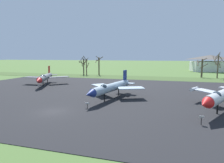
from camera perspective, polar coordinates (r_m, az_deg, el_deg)
The scene contains 16 objects.
ground_plane at distance 27.87m, azimuth -16.88°, elevation -8.47°, with size 600.00×600.00×0.00m, color #4C6B33.
asphalt_apron at distance 40.38m, azimuth -5.58°, elevation -3.24°, with size 70.17×48.17×0.05m, color black.
grass_verge_strip at distance 68.90m, azimuth 3.82°, elevation 1.21°, with size 130.17×12.00×0.06m, color #3F5829.
jet_fighter_front_left at distance 52.81m, azimuth -18.97°, elevation 1.15°, with size 10.99×14.37×4.69m.
info_placard_front_left at distance 46.32m, azimuth -20.53°, elevation -1.47°, with size 0.58×0.25×1.09m.
jet_fighter_front_right at distance 34.10m, azimuth -0.31°, elevation -1.72°, with size 10.81×14.64×4.69m.
info_placard_front_right at distance 28.49m, azimuth -7.20°, elevation -6.66°, with size 0.61×0.22×0.91m.
jet_fighter_rear_center at distance 31.17m, azimuth 29.88°, elevation -3.30°, with size 11.01×14.61×5.28m.
info_placard_rear_center at distance 23.72m, azimuth 24.58°, elevation -9.95°, with size 0.52×0.25×1.08m.
bare_tree_far_left at distance 78.78m, azimuth -8.35°, elevation 4.80°, with size 3.05×3.10×7.57m.
bare_tree_left_of_center at distance 77.71m, azimuth -7.45°, elevation 4.61°, with size 2.88×2.78×6.78m.
bare_tree_center at distance 77.11m, azimuth -3.84°, elevation 4.84°, with size 2.82×3.00×7.52m.
bare_tree_right_of_center at distance 75.34m, azimuth 24.63°, elevation 3.84°, with size 3.66×3.39×6.84m.
bare_tree_far_right at distance 73.70m, azimuth 28.43°, elevation 4.41°, with size 3.22×3.01×8.86m.
bare_tree_backdrop_extra at distance 76.39m, azimuth 28.39°, elevation 3.59°, with size 2.42×2.45×6.22m.
visitor_building at distance 107.78m, azimuth 26.58°, elevation 4.74°, with size 18.60×15.73×7.97m.
Camera 1 is at (14.93, -22.32, 7.49)m, focal length 31.41 mm.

